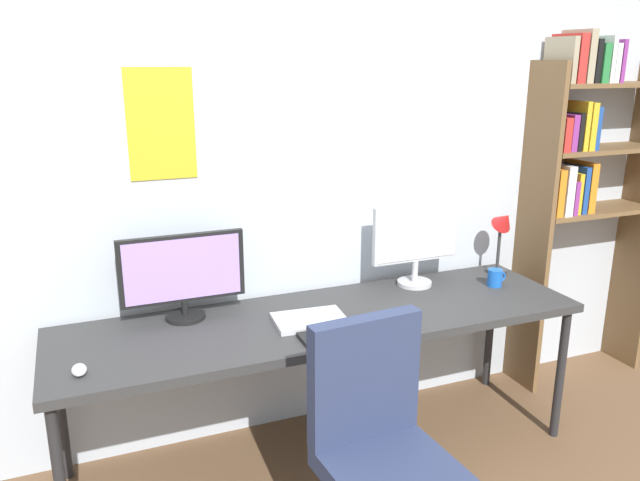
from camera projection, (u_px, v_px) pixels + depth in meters
wall_back at (292, 181)px, 3.11m from camera, size 4.85×0.11×2.60m
desk at (324, 325)px, 2.90m from camera, size 2.45×0.68×0.74m
bookshelf at (583, 167)px, 3.54m from camera, size 0.83×0.28×2.03m
office_chair at (381, 479)px, 2.29m from camera, size 0.52×0.52×0.99m
monitor_left at (183, 273)px, 2.80m from camera, size 0.56×0.18×0.40m
monitor_right at (416, 240)px, 3.22m from camera, size 0.49×0.18×0.43m
desk_lamp at (503, 231)px, 3.39m from camera, size 0.11×0.16×0.38m
keyboard_main at (344, 333)px, 2.68m from camera, size 0.39×0.13×0.02m
computer_mouse at (79, 370)px, 2.35m from camera, size 0.06×0.10×0.03m
laptop_closed at (310, 320)px, 2.82m from camera, size 0.34×0.24×0.02m
coffee_mug at (495, 278)px, 3.26m from camera, size 0.11×0.08×0.09m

